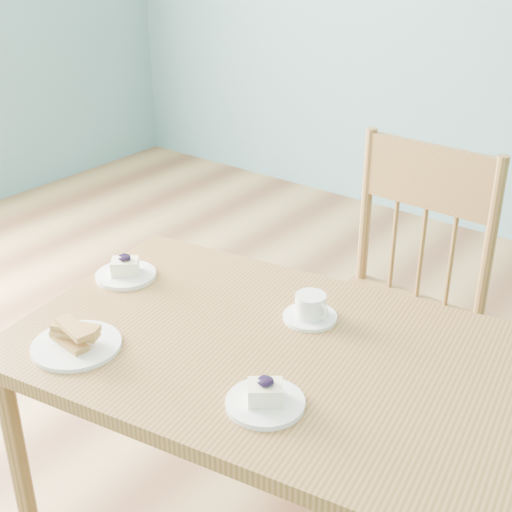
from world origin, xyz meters
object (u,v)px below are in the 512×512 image
coffee_cup (311,309)px  cheesecake_plate_near (265,398)px  biscotti_plate (76,340)px  cheesecake_plate_far (126,272)px  dining_chair (393,308)px  dining_table (294,378)px

coffee_cup → cheesecake_plate_near: bearing=-60.1°
cheesecake_plate_near → biscotti_plate: cheesecake_plate_near is taller
cheesecake_plate_near → cheesecake_plate_far: (-0.60, 0.20, 0.00)m
dining_chair → cheesecake_plate_near: (0.11, -0.76, 0.20)m
dining_chair → biscotti_plate: (-0.34, -0.86, 0.20)m
cheesecake_plate_far → biscotti_plate: bearing=-61.9°
biscotti_plate → dining_table: bearing=35.1°
dining_table → coffee_cup: size_ratio=10.61×
dining_table → biscotti_plate: 0.48m
cheesecake_plate_near → cheesecake_plate_far: 0.63m
cheesecake_plate_near → coffee_cup: 0.34m
dining_table → cheesecake_plate_far: bearing=168.9°
dining_table → coffee_cup: coffee_cup is taller
coffee_cup → biscotti_plate: same height
cheesecake_plate_near → biscotti_plate: size_ratio=0.79×
coffee_cup → biscotti_plate: size_ratio=0.65×
biscotti_plate → cheesecake_plate_near: bearing=11.8°
dining_chair → cheesecake_plate_near: 0.79m
dining_table → biscotti_plate: biscotti_plate is taller
cheesecake_plate_far → coffee_cup: (0.49, 0.12, 0.01)m
cheesecake_plate_far → biscotti_plate: (0.16, -0.29, 0.00)m
biscotti_plate → cheesecake_plate_far: bearing=118.1°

